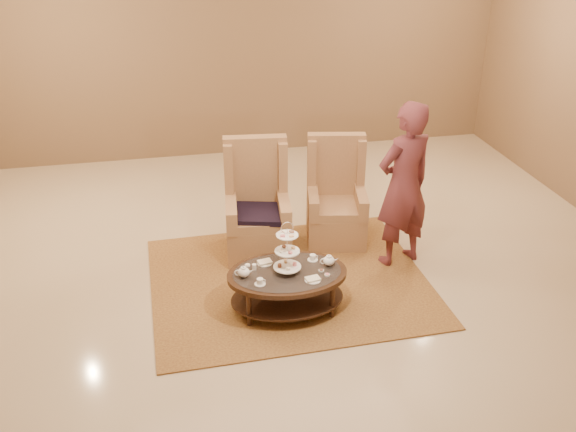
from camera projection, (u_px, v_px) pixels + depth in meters
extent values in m
plane|color=beige|center=(296.00, 286.00, 6.73)|extent=(8.00, 8.00, 0.00)
cube|color=silver|center=(296.00, 286.00, 6.73)|extent=(8.00, 8.00, 0.02)
cube|color=#846648|center=(238.00, 40.00, 9.43)|extent=(8.00, 0.04, 3.50)
cube|color=#A37A3A|center=(289.00, 281.00, 6.81)|extent=(2.92, 2.45, 0.02)
cylinder|color=black|center=(249.00, 310.00, 6.03)|extent=(0.05, 0.05, 0.38)
cylinder|color=black|center=(332.00, 301.00, 6.15)|extent=(0.05, 0.05, 0.38)
cylinder|color=black|center=(244.00, 285.00, 6.40)|extent=(0.05, 0.05, 0.38)
cylinder|color=black|center=(322.00, 278.00, 6.52)|extent=(0.05, 0.05, 0.38)
cylinder|color=silver|center=(287.00, 250.00, 6.06)|extent=(0.01, 0.01, 0.48)
torus|color=silver|center=(287.00, 228.00, 5.95)|extent=(0.12, 0.01, 0.12)
cylinder|color=white|center=(287.00, 267.00, 6.14)|extent=(0.28, 0.28, 0.01)
cylinder|color=white|center=(287.00, 251.00, 6.06)|extent=(0.25, 0.25, 0.01)
cylinder|color=white|center=(287.00, 235.00, 5.98)|extent=(0.22, 0.22, 0.01)
cylinder|color=#D96F76|center=(295.00, 264.00, 6.14)|extent=(0.04, 0.04, 0.03)
cylinder|color=tan|center=(286.00, 261.00, 6.19)|extent=(0.04, 0.04, 0.03)
cylinder|color=brown|center=(280.00, 266.00, 6.12)|extent=(0.04, 0.04, 0.03)
cylinder|color=white|center=(289.00, 269.00, 6.07)|extent=(0.04, 0.04, 0.03)
ellipsoid|color=tan|center=(293.00, 248.00, 6.08)|extent=(0.04, 0.04, 0.03)
ellipsoid|color=brown|center=(284.00, 246.00, 6.10)|extent=(0.04, 0.04, 0.03)
ellipsoid|color=white|center=(281.00, 251.00, 6.03)|extent=(0.04, 0.04, 0.03)
ellipsoid|color=#D96F76|center=(290.00, 252.00, 6.00)|extent=(0.04, 0.04, 0.03)
cube|color=brown|center=(292.00, 232.00, 6.01)|extent=(0.04, 0.03, 0.02)
cube|color=white|center=(283.00, 232.00, 6.01)|extent=(0.04, 0.03, 0.02)
cube|color=#D96F76|center=(283.00, 236.00, 5.94)|extent=(0.04, 0.03, 0.02)
cube|color=tan|center=(292.00, 236.00, 5.94)|extent=(0.04, 0.03, 0.02)
ellipsoid|color=white|center=(244.00, 272.00, 6.06)|extent=(0.12, 0.12, 0.09)
cylinder|color=white|center=(244.00, 268.00, 6.04)|extent=(0.06, 0.06, 0.01)
sphere|color=white|center=(243.00, 267.00, 6.03)|extent=(0.02, 0.02, 0.02)
cone|color=white|center=(251.00, 271.00, 6.07)|extent=(0.07, 0.03, 0.05)
torus|color=white|center=(238.00, 273.00, 6.05)|extent=(0.07, 0.01, 0.07)
ellipsoid|color=white|center=(329.00, 261.00, 6.25)|extent=(0.12, 0.12, 0.09)
cylinder|color=white|center=(329.00, 256.00, 6.23)|extent=(0.06, 0.06, 0.01)
sphere|color=white|center=(329.00, 255.00, 6.22)|extent=(0.02, 0.02, 0.02)
cone|color=white|center=(336.00, 260.00, 6.26)|extent=(0.07, 0.03, 0.05)
torus|color=white|center=(323.00, 261.00, 6.24)|extent=(0.07, 0.01, 0.07)
cylinder|color=white|center=(260.00, 284.00, 5.97)|extent=(0.11, 0.11, 0.01)
cylinder|color=white|center=(260.00, 281.00, 5.95)|extent=(0.06, 0.06, 0.05)
torus|color=white|center=(264.00, 281.00, 5.96)|extent=(0.03, 0.01, 0.03)
cylinder|color=white|center=(313.00, 260.00, 6.36)|extent=(0.11, 0.11, 0.01)
cylinder|color=white|center=(313.00, 257.00, 6.35)|extent=(0.06, 0.06, 0.05)
torus|color=white|center=(316.00, 257.00, 6.35)|extent=(0.03, 0.01, 0.03)
cylinder|color=white|center=(265.00, 263.00, 6.30)|extent=(0.16, 0.16, 0.01)
cube|color=silver|center=(265.00, 262.00, 6.30)|extent=(0.15, 0.12, 0.02)
cylinder|color=white|center=(313.00, 280.00, 6.03)|extent=(0.16, 0.16, 0.01)
cube|color=silver|center=(313.00, 279.00, 6.02)|extent=(0.15, 0.12, 0.02)
cylinder|color=white|center=(254.00, 267.00, 6.19)|extent=(0.04, 0.04, 0.06)
cylinder|color=white|center=(327.00, 275.00, 6.10)|extent=(0.06, 0.06, 0.01)
cylinder|color=#D96F76|center=(327.00, 274.00, 6.10)|extent=(0.04, 0.04, 0.01)
cylinder|color=white|center=(321.00, 271.00, 6.17)|extent=(0.06, 0.06, 0.01)
cylinder|color=brown|center=(321.00, 270.00, 6.17)|extent=(0.04, 0.04, 0.01)
cylinder|color=white|center=(247.00, 265.00, 6.26)|extent=(0.06, 0.06, 0.01)
cylinder|color=white|center=(247.00, 264.00, 6.25)|extent=(0.04, 0.04, 0.01)
cube|color=#AD7D51|center=(258.00, 237.00, 7.26)|extent=(0.77, 0.77, 0.42)
cube|color=#AD7D51|center=(258.00, 218.00, 7.10)|extent=(0.66, 0.66, 0.10)
cube|color=#AD7D51|center=(256.00, 191.00, 7.32)|extent=(0.71, 0.22, 1.30)
cube|color=#AD7D51|center=(229.00, 169.00, 7.12)|extent=(0.12, 0.23, 0.60)
cube|color=#AD7D51|center=(282.00, 167.00, 7.17)|extent=(0.12, 0.23, 0.60)
cube|color=#AD7D51|center=(231.00, 213.00, 7.04)|extent=(0.19, 0.64, 0.26)
cube|color=#AD7D51|center=(284.00, 211.00, 7.09)|extent=(0.19, 0.64, 0.26)
cube|color=black|center=(258.00, 214.00, 7.04)|extent=(0.66, 0.62, 0.06)
cube|color=#AD7D51|center=(336.00, 225.00, 7.53)|extent=(0.78, 0.78, 0.40)
cube|color=#AD7D51|center=(337.00, 208.00, 7.38)|extent=(0.66, 0.66, 0.09)
cube|color=#AD7D51|center=(335.00, 183.00, 7.59)|extent=(0.68, 0.26, 1.23)
cube|color=#AD7D51|center=(312.00, 162.00, 7.42)|extent=(0.13, 0.22, 0.57)
cube|color=#AD7D51|center=(361.00, 162.00, 7.43)|extent=(0.13, 0.22, 0.57)
cube|color=#AD7D51|center=(313.00, 202.00, 7.34)|extent=(0.23, 0.61, 0.25)
cube|color=#AD7D51|center=(361.00, 202.00, 7.35)|extent=(0.23, 0.61, 0.25)
imported|color=brown|center=(404.00, 186.00, 6.78)|extent=(0.78, 0.63, 1.85)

